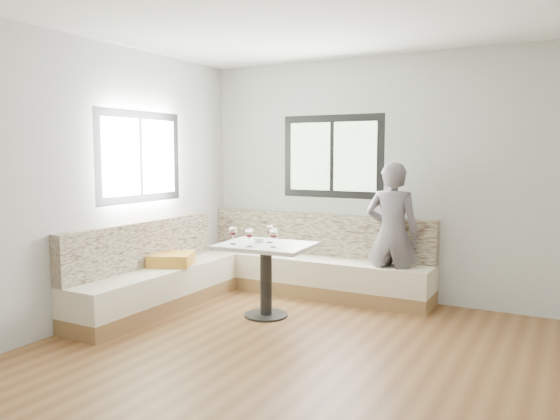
% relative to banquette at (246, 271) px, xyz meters
% --- Properties ---
extents(room, '(5.01, 5.01, 2.81)m').
position_rel_banquette_xyz_m(room, '(1.51, -1.55, 1.08)').
color(room, brown).
rests_on(room, ground).
extents(banquette, '(2.91, 2.80, 0.95)m').
position_rel_banquette_xyz_m(banquette, '(0.00, 0.00, 0.00)').
color(banquette, brown).
rests_on(banquette, ground).
extents(table, '(0.97, 0.78, 0.76)m').
position_rel_banquette_xyz_m(table, '(0.52, -0.45, 0.24)').
color(table, black).
rests_on(table, ground).
extents(person, '(0.60, 0.41, 1.60)m').
position_rel_banquette_xyz_m(person, '(1.55, 0.55, 0.47)').
color(person, '#5E575E').
rests_on(person, ground).
extents(olive_ramekin, '(0.11, 0.11, 0.05)m').
position_rel_banquette_xyz_m(olive_ramekin, '(0.41, -0.39, 0.45)').
color(olive_ramekin, white).
rests_on(olive_ramekin, table).
extents(wine_glass_a, '(0.09, 0.09, 0.19)m').
position_rel_banquette_xyz_m(wine_glass_a, '(0.24, -0.63, 0.56)').
color(wine_glass_a, white).
rests_on(wine_glass_a, table).
extents(wine_glass_b, '(0.09, 0.09, 0.19)m').
position_rel_banquette_xyz_m(wine_glass_b, '(0.47, -0.68, 0.56)').
color(wine_glass_b, white).
rests_on(wine_glass_b, table).
extents(wine_glass_c, '(0.09, 0.09, 0.19)m').
position_rel_banquette_xyz_m(wine_glass_c, '(0.69, -0.59, 0.56)').
color(wine_glass_c, white).
rests_on(wine_glass_c, table).
extents(wine_glass_d, '(0.09, 0.09, 0.19)m').
position_rel_banquette_xyz_m(wine_glass_d, '(0.52, -0.35, 0.56)').
color(wine_glass_d, white).
rests_on(wine_glass_d, table).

